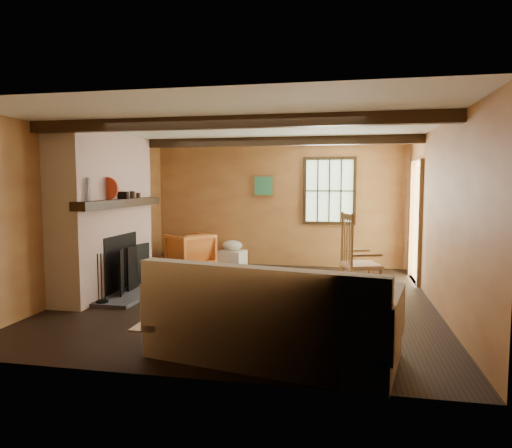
% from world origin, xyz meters
% --- Properties ---
extents(ground, '(5.50, 5.50, 0.00)m').
position_xyz_m(ground, '(0.00, 0.00, 0.00)').
color(ground, black).
rests_on(ground, ground).
extents(room_envelope, '(5.02, 5.52, 2.44)m').
position_xyz_m(room_envelope, '(0.22, 0.26, 1.63)').
color(room_envelope, '#AD783D').
rests_on(room_envelope, ground).
extents(fireplace, '(1.02, 2.30, 2.40)m').
position_xyz_m(fireplace, '(-2.23, -0.00, 1.10)').
color(fireplace, brown).
rests_on(fireplace, ground).
extents(rug, '(2.50, 3.00, 0.01)m').
position_xyz_m(rug, '(0.20, -0.20, 0.00)').
color(rug, beige).
rests_on(rug, ground).
extents(rocking_chair, '(0.99, 0.72, 1.23)m').
position_xyz_m(rocking_chair, '(1.50, 0.33, 0.52)').
color(rocking_chair, tan).
rests_on(rocking_chair, ground).
extents(sofa, '(2.45, 1.45, 0.93)m').
position_xyz_m(sofa, '(0.65, -2.17, 0.33)').
color(sofa, beige).
rests_on(sofa, ground).
extents(firewood_pile, '(0.71, 0.13, 0.26)m').
position_xyz_m(firewood_pile, '(-2.05, 2.55, 0.13)').
color(firewood_pile, brown).
rests_on(firewood_pile, ground).
extents(laundry_basket, '(0.58, 0.50, 0.30)m').
position_xyz_m(laundry_basket, '(-0.91, 2.55, 0.15)').
color(laundry_basket, white).
rests_on(laundry_basket, ground).
extents(basket_pillow, '(0.49, 0.44, 0.21)m').
position_xyz_m(basket_pillow, '(-0.91, 2.55, 0.40)').
color(basket_pillow, beige).
rests_on(basket_pillow, laundry_basket).
extents(armchair, '(1.06, 1.06, 0.70)m').
position_xyz_m(armchair, '(-1.61, 1.99, 0.35)').
color(armchair, '#BF6026').
rests_on(armchair, ground).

